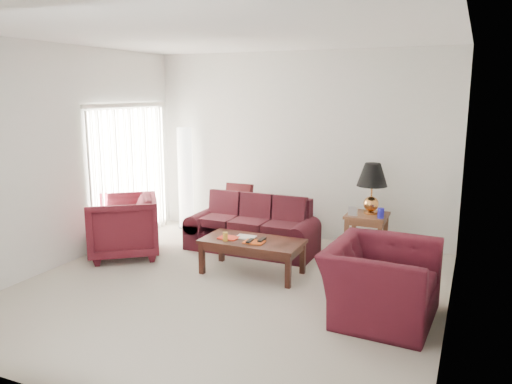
# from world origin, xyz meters

# --- Properties ---
(floor) EXTENTS (5.00, 5.00, 0.00)m
(floor) POSITION_xyz_m (0.00, 0.00, 0.00)
(floor) COLOR beige
(floor) RESTS_ON ground
(blinds) EXTENTS (0.10, 2.00, 2.16)m
(blinds) POSITION_xyz_m (-2.42, 1.30, 1.08)
(blinds) COLOR silver
(blinds) RESTS_ON ground
(sofa) EXTENTS (1.99, 0.96, 0.80)m
(sofa) POSITION_xyz_m (-0.35, 1.48, 0.40)
(sofa) COLOR black
(sofa) RESTS_ON ground
(throw_pillow) EXTENTS (0.45, 0.23, 0.46)m
(throw_pillow) POSITION_xyz_m (-0.86, 2.09, 0.67)
(throw_pillow) COLOR black
(throw_pillow) RESTS_ON sofa
(end_table) EXTENTS (0.62, 0.62, 0.63)m
(end_table) POSITION_xyz_m (1.28, 1.93, 0.31)
(end_table) COLOR #572E1E
(end_table) RESTS_ON ground
(table_lamp) EXTENTS (0.55, 0.55, 0.74)m
(table_lamp) POSITION_xyz_m (1.32, 1.99, 1.00)
(table_lamp) COLOR #D08541
(table_lamp) RESTS_ON end_table
(clock) EXTENTS (0.13, 0.06, 0.13)m
(clock) POSITION_xyz_m (1.11, 1.77, 0.69)
(clock) COLOR silver
(clock) RESTS_ON end_table
(blue_canister) EXTENTS (0.09, 0.09, 0.14)m
(blue_canister) POSITION_xyz_m (1.50, 1.77, 0.70)
(blue_canister) COLOR #1B189D
(blue_canister) RESTS_ON end_table
(picture_frame) EXTENTS (0.14, 0.17, 0.05)m
(picture_frame) POSITION_xyz_m (1.18, 2.15, 0.71)
(picture_frame) COLOR silver
(picture_frame) RESTS_ON end_table
(floor_lamp) EXTENTS (0.38, 0.38, 1.79)m
(floor_lamp) POSITION_xyz_m (-1.94, 2.19, 0.90)
(floor_lamp) COLOR white
(floor_lamp) RESTS_ON ground
(armchair_left) EXTENTS (1.36, 1.35, 0.89)m
(armchair_left) POSITION_xyz_m (-1.96, 0.49, 0.45)
(armchair_left) COLOR #471018
(armchair_left) RESTS_ON ground
(armchair_right) EXTENTS (1.14, 1.28, 0.79)m
(armchair_right) POSITION_xyz_m (1.84, -0.04, 0.40)
(armchair_right) COLOR #3E0E18
(armchair_right) RESTS_ON ground
(coffee_table) EXTENTS (1.46, 1.03, 0.46)m
(coffee_table) POSITION_xyz_m (0.06, 0.60, 0.23)
(coffee_table) COLOR black
(coffee_table) RESTS_ON ground
(magazine_red) EXTENTS (0.26, 0.20, 0.01)m
(magazine_red) POSITION_xyz_m (-0.25, 0.54, 0.47)
(magazine_red) COLOR red
(magazine_red) RESTS_ON coffee_table
(magazine_white) EXTENTS (0.26, 0.20, 0.01)m
(magazine_white) POSITION_xyz_m (-0.07, 0.66, 0.47)
(magazine_white) COLOR white
(magazine_white) RESTS_ON coffee_table
(magazine_orange) EXTENTS (0.27, 0.21, 0.01)m
(magazine_orange) POSITION_xyz_m (0.13, 0.50, 0.47)
(magazine_orange) COLOR #ED5B1B
(magazine_orange) RESTS_ON coffee_table
(remote_a) EXTENTS (0.06, 0.17, 0.02)m
(remote_a) POSITION_xyz_m (0.09, 0.46, 0.49)
(remote_a) COLOR black
(remote_a) RESTS_ON coffee_table
(remote_b) EXTENTS (0.06, 0.18, 0.02)m
(remote_b) POSITION_xyz_m (0.21, 0.57, 0.49)
(remote_b) COLOR black
(remote_b) RESTS_ON coffee_table
(yellow_glass) EXTENTS (0.08, 0.08, 0.12)m
(yellow_glass) POSITION_xyz_m (-0.24, 0.41, 0.52)
(yellow_glass) COLOR gold
(yellow_glass) RESTS_ON coffee_table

